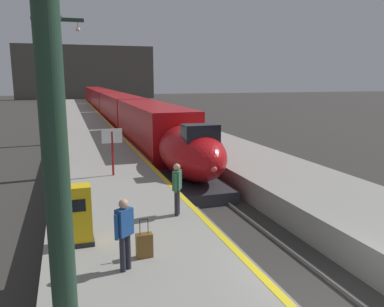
{
  "coord_description": "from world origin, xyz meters",
  "views": [
    {
      "loc": [
        -5.68,
        -6.79,
        5.36
      ],
      "look_at": [
        -0.01,
        10.74,
        1.8
      ],
      "focal_mm": 36.34,
      "sensor_mm": 36.0,
      "label": 1
    }
  ],
  "objects_px": {
    "passenger_mid_platform": "(177,185)",
    "rolling_suitcase": "(144,245)",
    "station_column_far": "(60,63)",
    "ticket_machine_yellow": "(78,217)",
    "station_column_mid": "(58,49)",
    "passenger_near_edge": "(124,229)",
    "departure_info_board": "(112,142)",
    "highspeed_train_main": "(112,105)"
  },
  "relations": [
    {
      "from": "rolling_suitcase",
      "to": "departure_info_board",
      "type": "distance_m",
      "value": 8.65
    },
    {
      "from": "station_column_mid",
      "to": "rolling_suitcase",
      "type": "bearing_deg",
      "value": -82.0
    },
    {
      "from": "passenger_near_edge",
      "to": "passenger_mid_platform",
      "type": "xyz_separation_m",
      "value": [
        2.12,
        3.15,
        0.0
      ]
    },
    {
      "from": "highspeed_train_main",
      "to": "departure_info_board",
      "type": "distance_m",
      "value": 34.14
    },
    {
      "from": "passenger_near_edge",
      "to": "ticket_machine_yellow",
      "type": "distance_m",
      "value": 2.06
    },
    {
      "from": "highspeed_train_main",
      "to": "passenger_mid_platform",
      "type": "relative_size",
      "value": 44.42
    },
    {
      "from": "highspeed_train_main",
      "to": "ticket_machine_yellow",
      "type": "xyz_separation_m",
      "value": [
        -5.55,
        -41.2,
        -0.18
      ]
    },
    {
      "from": "station_column_far",
      "to": "departure_info_board",
      "type": "height_order",
      "value": "station_column_far"
    },
    {
      "from": "highspeed_train_main",
      "to": "station_column_far",
      "type": "relative_size",
      "value": 8.2
    },
    {
      "from": "station_column_far",
      "to": "passenger_near_edge",
      "type": "height_order",
      "value": "station_column_far"
    },
    {
      "from": "passenger_mid_platform",
      "to": "rolling_suitcase",
      "type": "distance_m",
      "value": 3.14
    },
    {
      "from": "station_column_mid",
      "to": "passenger_mid_platform",
      "type": "relative_size",
      "value": 5.74
    },
    {
      "from": "passenger_near_edge",
      "to": "rolling_suitcase",
      "type": "relative_size",
      "value": 1.72
    },
    {
      "from": "highspeed_train_main",
      "to": "passenger_near_edge",
      "type": "distance_m",
      "value": 43.25
    },
    {
      "from": "station_column_far",
      "to": "passenger_mid_platform",
      "type": "height_order",
      "value": "station_column_far"
    },
    {
      "from": "station_column_far",
      "to": "passenger_mid_platform",
      "type": "bearing_deg",
      "value": -81.26
    },
    {
      "from": "station_column_far",
      "to": "rolling_suitcase",
      "type": "relative_size",
      "value": 9.32
    },
    {
      "from": "station_column_far",
      "to": "departure_info_board",
      "type": "xyz_separation_m",
      "value": [
        2.09,
        -16.37,
        -4.0
      ]
    },
    {
      "from": "station_column_far",
      "to": "passenger_mid_platform",
      "type": "relative_size",
      "value": 5.42
    },
    {
      "from": "highspeed_train_main",
      "to": "ticket_machine_yellow",
      "type": "distance_m",
      "value": 41.57
    },
    {
      "from": "station_column_mid",
      "to": "departure_info_board",
      "type": "xyz_separation_m",
      "value": [
        2.09,
        -4.59,
        -4.29
      ]
    },
    {
      "from": "passenger_near_edge",
      "to": "rolling_suitcase",
      "type": "height_order",
      "value": "passenger_near_edge"
    },
    {
      "from": "departure_info_board",
      "to": "passenger_mid_platform",
      "type": "bearing_deg",
      "value": -77.34
    },
    {
      "from": "departure_info_board",
      "to": "ticket_machine_yellow",
      "type": "bearing_deg",
      "value": -103.47
    },
    {
      "from": "passenger_near_edge",
      "to": "departure_info_board",
      "type": "bearing_deg",
      "value": 85.07
    },
    {
      "from": "passenger_near_edge",
      "to": "station_column_mid",
      "type": "bearing_deg",
      "value": 95.47
    },
    {
      "from": "station_column_mid",
      "to": "rolling_suitcase",
      "type": "xyz_separation_m",
      "value": [
        1.85,
        -13.15,
        -5.5
      ]
    },
    {
      "from": "highspeed_train_main",
      "to": "ticket_machine_yellow",
      "type": "height_order",
      "value": "highspeed_train_main"
    },
    {
      "from": "station_column_far",
      "to": "departure_info_board",
      "type": "distance_m",
      "value": 16.98
    },
    {
      "from": "ticket_machine_yellow",
      "to": "station_column_far",
      "type": "bearing_deg",
      "value": 90.85
    },
    {
      "from": "highspeed_train_main",
      "to": "station_column_mid",
      "type": "height_order",
      "value": "station_column_mid"
    },
    {
      "from": "passenger_near_edge",
      "to": "ticket_machine_yellow",
      "type": "bearing_deg",
      "value": 117.98
    },
    {
      "from": "passenger_near_edge",
      "to": "passenger_mid_platform",
      "type": "relative_size",
      "value": 1.0
    },
    {
      "from": "rolling_suitcase",
      "to": "ticket_machine_yellow",
      "type": "xyz_separation_m",
      "value": [
        -1.5,
        1.28,
        0.44
      ]
    },
    {
      "from": "station_column_mid",
      "to": "ticket_machine_yellow",
      "type": "bearing_deg",
      "value": -88.31
    },
    {
      "from": "highspeed_train_main",
      "to": "station_column_far",
      "type": "bearing_deg",
      "value": -108.58
    },
    {
      "from": "station_column_far",
      "to": "station_column_mid",
      "type": "bearing_deg",
      "value": -90.0
    },
    {
      "from": "station_column_far",
      "to": "ticket_machine_yellow",
      "type": "relative_size",
      "value": 5.72
    },
    {
      "from": "ticket_machine_yellow",
      "to": "station_column_mid",
      "type": "bearing_deg",
      "value": 91.69
    },
    {
      "from": "passenger_mid_platform",
      "to": "rolling_suitcase",
      "type": "xyz_separation_m",
      "value": [
        -1.58,
        -2.63,
        -0.69
      ]
    },
    {
      "from": "station_column_mid",
      "to": "rolling_suitcase",
      "type": "distance_m",
      "value": 14.37
    },
    {
      "from": "station_column_far",
      "to": "rolling_suitcase",
      "type": "bearing_deg",
      "value": -85.76
    }
  ]
}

